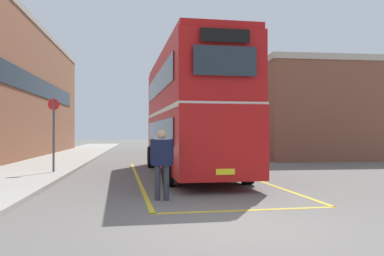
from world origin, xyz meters
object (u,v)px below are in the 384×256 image
object	(u,v)px
single_deck_bus	(191,132)
pedestrian_boarding	(162,159)
double_decker_bus	(190,111)
bus_stop_sign	(54,128)

from	to	relation	value
single_deck_bus	pedestrian_boarding	distance (m)	24.32
single_deck_bus	pedestrian_boarding	size ratio (longest dim) A/B	5.44
single_deck_bus	double_decker_bus	bearing A→B (deg)	-97.22
pedestrian_boarding	bus_stop_sign	size ratio (longest dim) A/B	0.62
bus_stop_sign	single_deck_bus	bearing A→B (deg)	66.94
single_deck_bus	bus_stop_sign	size ratio (longest dim) A/B	3.38
double_decker_bus	bus_stop_sign	world-z (taller)	double_decker_bus
double_decker_bus	single_deck_bus	xyz separation A→B (m)	(2.30, 18.11, -0.87)
double_decker_bus	single_deck_bus	bearing A→B (deg)	82.78
double_decker_bus	pedestrian_boarding	bearing A→B (deg)	-103.47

